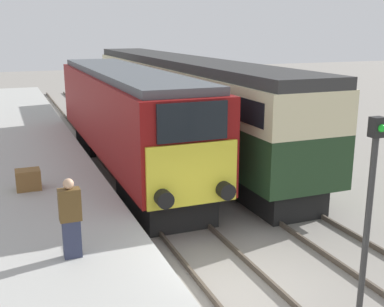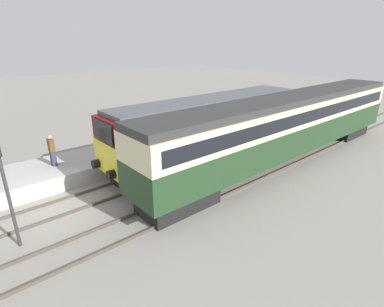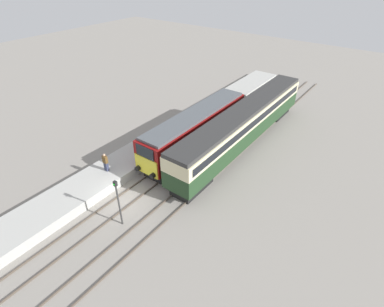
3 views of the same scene
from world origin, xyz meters
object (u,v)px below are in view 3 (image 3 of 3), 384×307
at_px(passenger_carriage, 244,123).
at_px(luggage_crate, 142,141).
at_px(locomotive, 196,129).
at_px(person_on_platform, 105,162).
at_px(signal_post, 118,200).

bearing_deg(passenger_carriage, luggage_crate, -136.15).
distance_m(locomotive, luggage_crate, 5.42).
xyz_separation_m(person_on_platform, signal_post, (5.00, -2.93, 0.65)).
bearing_deg(luggage_crate, signal_post, -54.58).
bearing_deg(passenger_carriage, person_on_platform, -119.39).
xyz_separation_m(signal_post, luggage_crate, (-5.57, 7.84, -1.20)).
xyz_separation_m(locomotive, luggage_crate, (-3.87, -3.64, -1.07)).
height_order(locomotive, passenger_carriage, passenger_carriage).
relative_size(person_on_platform, luggage_crate, 2.43).
height_order(locomotive, person_on_platform, locomotive).
xyz_separation_m(passenger_carriage, person_on_platform, (-6.70, -11.89, -0.85)).
distance_m(signal_post, luggage_crate, 9.69).
bearing_deg(locomotive, signal_post, -81.57).
distance_m(locomotive, signal_post, 11.60).
xyz_separation_m(passenger_carriage, signal_post, (-1.70, -14.82, -0.20)).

